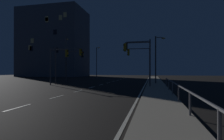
# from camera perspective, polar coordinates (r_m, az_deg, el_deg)

# --- Properties ---
(ground_plane) EXTENTS (112.00, 112.00, 0.00)m
(ground_plane) POSITION_cam_1_polar(r_m,az_deg,el_deg) (21.98, -5.87, -5.31)
(ground_plane) COLOR black
(ground_plane) RESTS_ON ground
(sidewalk_right) EXTENTS (2.40, 77.00, 0.14)m
(sidewalk_right) POSITION_cam_1_polar(r_m,az_deg,el_deg) (20.85, 13.83, -5.39)
(sidewalk_right) COLOR #9E937F
(sidewalk_right) RESTS_ON ground
(lane_markings_center) EXTENTS (0.14, 50.00, 0.01)m
(lane_markings_center) POSITION_cam_1_polar(r_m,az_deg,el_deg) (25.31, -3.35, -4.62)
(lane_markings_center) COLOR silver
(lane_markings_center) RESTS_ON ground
(lane_edge_line) EXTENTS (0.14, 53.00, 0.01)m
(lane_edge_line) POSITION_cam_1_polar(r_m,az_deg,el_deg) (25.86, 10.36, -4.53)
(lane_edge_line) COLOR silver
(lane_edge_line) RESTS_ON ground
(traffic_light_mid_right) EXTENTS (3.25, 0.35, 5.39)m
(traffic_light_mid_right) POSITION_cam_1_polar(r_m,az_deg,el_deg) (21.74, 8.26, 4.92)
(traffic_light_mid_right) COLOR #4C4C51
(traffic_light_mid_right) RESTS_ON sidewalk_right
(traffic_light_mid_left) EXTENTS (2.92, 0.61, 5.00)m
(traffic_light_mid_left) POSITION_cam_1_polar(r_m,az_deg,el_deg) (25.32, -16.54, 3.26)
(traffic_light_mid_left) COLOR #4C4C51
(traffic_light_mid_left) RESTS_ON ground
(traffic_light_overhead_east) EXTENTS (3.36, 0.46, 5.78)m
(traffic_light_overhead_east) POSITION_cam_1_polar(r_m,az_deg,el_deg) (23.46, 8.56, 5.20)
(traffic_light_overhead_east) COLOR #4C4C51
(traffic_light_overhead_east) RESTS_ON sidewalk_right
(traffic_light_far_center) EXTENTS (3.15, 0.35, 5.27)m
(traffic_light_far_center) POSITION_cam_1_polar(r_m,az_deg,el_deg) (29.25, -12.03, 3.17)
(traffic_light_far_center) COLOR #2D3033
(traffic_light_far_center) RESTS_ON ground
(traffic_light_far_right) EXTENTS (3.44, 0.47, 5.34)m
(traffic_light_far_right) POSITION_cam_1_polar(r_m,az_deg,el_deg) (27.40, 8.71, 3.83)
(traffic_light_far_right) COLOR #38383D
(traffic_light_far_right) RESTS_ON sidewalk_right
(traffic_light_near_right) EXTENTS (4.05, 0.61, 5.36)m
(traffic_light_near_right) POSITION_cam_1_polar(r_m,az_deg,el_deg) (26.91, -13.92, 3.70)
(traffic_light_near_right) COLOR #38383D
(traffic_light_near_right) RESTS_ON ground
(street_lamp_mid_block) EXTENTS (1.49, 0.74, 6.78)m
(street_lamp_mid_block) POSITION_cam_1_polar(r_m,az_deg,el_deg) (27.04, 14.00, 4.59)
(street_lamp_mid_block) COLOR #2D3033
(street_lamp_mid_block) RESTS_ON sidewalk_right
(street_lamp_across_street) EXTENTS (0.85, 1.53, 7.77)m
(street_lamp_across_street) POSITION_cam_1_polar(r_m,az_deg,el_deg) (31.97, -14.17, 4.56)
(street_lamp_across_street) COLOR #4C4C51
(street_lamp_across_street) RESTS_ON ground
(street_lamp_far_end) EXTENTS (1.39, 1.63, 7.97)m
(street_lamp_far_end) POSITION_cam_1_polar(r_m,az_deg,el_deg) (47.04, -4.75, 3.21)
(street_lamp_far_end) COLOR #4C4C51
(street_lamp_far_end) RESTS_ON ground
(barrier_fence) EXTENTS (0.09, 20.00, 0.98)m
(barrier_fence) POSITION_cam_1_polar(r_m,az_deg,el_deg) (11.37, 20.20, -5.62)
(barrier_fence) COLOR #59595E
(barrier_fence) RESTS_ON sidewalk_right
(building_distant) EXTENTS (20.98, 13.44, 22.60)m
(building_distant) POSITION_cam_1_polar(r_m,az_deg,el_deg) (66.20, -17.68, 7.93)
(building_distant) COLOR #4C515B
(building_distant) RESTS_ON ground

